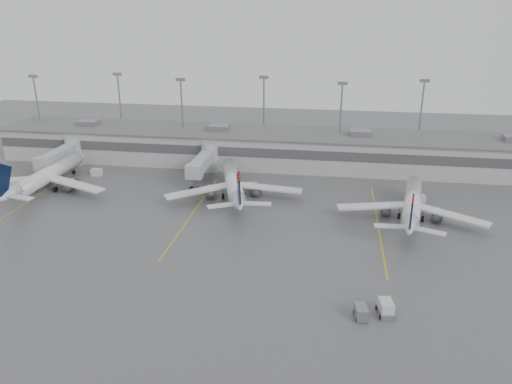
# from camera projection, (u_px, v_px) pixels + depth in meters

# --- Properties ---
(ground) EXTENTS (260.00, 260.00, 0.00)m
(ground) POSITION_uv_depth(u_px,v_px,m) (265.00, 284.00, 71.73)
(ground) COLOR #4F4F52
(ground) RESTS_ON ground
(terminal) EXTENTS (152.00, 17.00, 9.45)m
(terminal) POSITION_uv_depth(u_px,v_px,m) (298.00, 149.00, 123.86)
(terminal) COLOR #A9A9A4
(terminal) RESTS_ON ground
(light_masts) EXTENTS (142.40, 8.00, 20.60)m
(light_masts) POSITION_uv_depth(u_px,v_px,m) (301.00, 113.00, 126.42)
(light_masts) COLOR gray
(light_masts) RESTS_ON ground
(jet_bridge_left) EXTENTS (4.00, 17.20, 7.00)m
(jet_bridge_left) POSITION_uv_depth(u_px,v_px,m) (65.00, 154.00, 120.77)
(jet_bridge_left) COLOR #979A9C
(jet_bridge_left) RESTS_ON ground
(jet_bridge_right) EXTENTS (4.00, 17.20, 7.00)m
(jet_bridge_right) POSITION_uv_depth(u_px,v_px,m) (205.00, 160.00, 115.64)
(jet_bridge_right) COLOR #979A9C
(jet_bridge_right) RESTS_ON ground
(stand_markings) EXTENTS (105.25, 40.00, 0.01)m
(stand_markings) POSITION_uv_depth(u_px,v_px,m) (283.00, 218.00, 93.91)
(stand_markings) COLOR gold
(stand_markings) RESTS_ON ground
(jet_far_left) EXTENTS (29.42, 32.96, 10.67)m
(jet_far_left) POSITION_uv_depth(u_px,v_px,m) (45.00, 176.00, 106.86)
(jet_far_left) COLOR silver
(jet_far_left) RESTS_ON ground
(jet_mid_left) EXTENTS (27.26, 31.00, 10.29)m
(jet_mid_left) POSITION_uv_depth(u_px,v_px,m) (233.00, 183.00, 102.97)
(jet_mid_left) COLOR silver
(jet_mid_left) RESTS_ON ground
(jet_mid_right) EXTENTS (27.03, 30.54, 9.93)m
(jet_mid_right) POSITION_uv_depth(u_px,v_px,m) (412.00, 204.00, 92.55)
(jet_mid_right) COLOR silver
(jet_mid_right) RESTS_ON ground
(baggage_tug) EXTENTS (2.41, 3.31, 1.97)m
(baggage_tug) POSITION_uv_depth(u_px,v_px,m) (386.00, 309.00, 64.49)
(baggage_tug) COLOR silver
(baggage_tug) RESTS_ON ground
(baggage_cart) EXTENTS (1.86, 2.78, 1.66)m
(baggage_cart) POSITION_uv_depth(u_px,v_px,m) (361.00, 312.00, 63.81)
(baggage_cart) COLOR slate
(baggage_cart) RESTS_ON ground
(gse_uld_a) EXTENTS (2.41, 1.66, 1.66)m
(gse_uld_a) POSITION_uv_depth(u_px,v_px,m) (97.00, 172.00, 117.11)
(gse_uld_a) COLOR silver
(gse_uld_a) RESTS_ON ground
(gse_uld_b) EXTENTS (2.30, 1.64, 1.54)m
(gse_uld_b) POSITION_uv_depth(u_px,v_px,m) (252.00, 186.00, 108.27)
(gse_uld_b) COLOR silver
(gse_uld_b) RESTS_ON ground
(gse_uld_c) EXTENTS (2.42, 1.93, 1.50)m
(gse_uld_c) POSITION_uv_depth(u_px,v_px,m) (420.00, 199.00, 101.33)
(gse_uld_c) COLOR silver
(gse_uld_c) RESTS_ON ground
(gse_loader) EXTENTS (3.00, 3.90, 2.16)m
(gse_loader) POSITION_uv_depth(u_px,v_px,m) (197.00, 175.00, 114.11)
(gse_loader) COLOR slate
(gse_loader) RESTS_ON ground
(cone_a) EXTENTS (0.41, 0.41, 0.65)m
(cone_a) POSITION_uv_depth(u_px,v_px,m) (93.00, 178.00, 114.75)
(cone_a) COLOR orange
(cone_a) RESTS_ON ground
(cone_b) EXTENTS (0.47, 0.47, 0.76)m
(cone_b) POSITION_uv_depth(u_px,v_px,m) (220.00, 198.00, 102.67)
(cone_b) COLOR orange
(cone_b) RESTS_ON ground
(cone_c) EXTENTS (0.50, 0.50, 0.79)m
(cone_c) POSITION_uv_depth(u_px,v_px,m) (383.00, 209.00, 97.37)
(cone_c) COLOR orange
(cone_c) RESTS_ON ground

